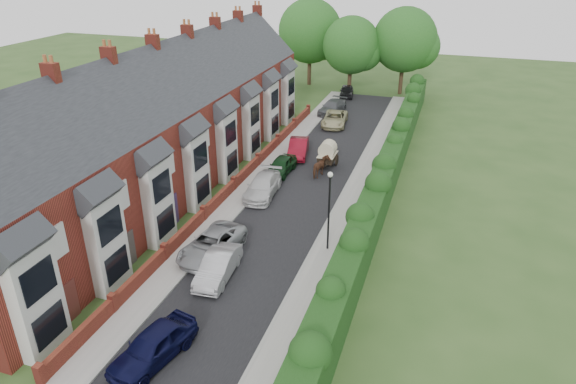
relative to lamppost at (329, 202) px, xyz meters
name	(u,v)px	position (x,y,z in m)	size (l,w,h in m)	color
ground	(250,276)	(-3.40, -4.00, -3.30)	(140.00, 140.00, 0.00)	#2D4C1E
road	(300,193)	(-3.90, 7.00, -3.29)	(6.00, 58.00, 0.02)	black
pavement_hedge_side	(354,200)	(0.20, 7.00, -3.24)	(2.20, 58.00, 0.12)	gray
pavement_house_side	(252,186)	(-7.75, 7.00, -3.24)	(1.70, 58.00, 0.12)	gray
kerb_hedge_side	(340,198)	(-0.85, 7.00, -3.23)	(0.18, 58.00, 0.13)	#959690
kerb_house_side	(261,187)	(-6.95, 7.00, -3.23)	(0.18, 58.00, 0.13)	#959690
hedge	(381,184)	(2.00, 7.00, -1.70)	(2.10, 58.00, 2.85)	#153711
terrace_row	(163,126)	(-14.27, 5.98, 1.18)	(9.05, 40.50, 11.50)	maroon
garden_wall_row	(234,185)	(-8.75, 6.00, -2.84)	(0.35, 40.35, 1.10)	maroon
lamppost	(329,202)	(0.00, 0.00, 0.00)	(0.32, 0.32, 5.16)	black
tree_far_left	(354,47)	(-6.05, 36.08, 2.41)	(7.14, 6.80, 9.29)	#332316
tree_far_right	(408,42)	(-0.01, 38.08, 3.02)	(7.98, 7.60, 10.31)	#332316
tree_far_back	(313,33)	(-11.99, 39.08, 3.32)	(8.40, 8.00, 10.82)	#332316
car_navy	(153,346)	(-5.07, -11.22, -2.53)	(1.81, 4.49, 1.53)	black
car_silver_a	(218,266)	(-5.05, -4.60, -2.59)	(1.49, 4.27, 1.41)	#ABABAF
car_silver_b	(212,244)	(-6.40, -2.60, -2.59)	(2.33, 5.06, 1.41)	#95989C
car_white	(263,186)	(-6.40, 5.86, -2.58)	(2.00, 4.92, 1.43)	silver
car_green	(281,166)	(-6.40, 10.09, -2.62)	(1.60, 3.96, 1.35)	black
car_red	(298,148)	(-6.24, 14.20, -2.57)	(1.55, 4.44, 1.46)	maroon
car_beige	(335,119)	(-5.19, 23.40, -2.61)	(2.29, 4.96, 1.38)	#B8B185
car_grey	(332,107)	(-6.40, 27.31, -2.59)	(1.97, 4.85, 1.41)	#4C4F53
car_black	(347,91)	(-6.40, 34.60, -2.63)	(1.58, 3.92, 1.33)	black
horse	(321,167)	(-3.21, 10.47, -2.49)	(0.87, 1.91, 1.62)	#54311F
horse_cart	(328,152)	(-3.21, 12.53, -2.01)	(1.42, 3.13, 2.26)	black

